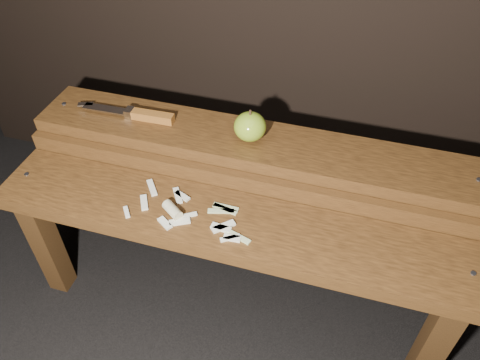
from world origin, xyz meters
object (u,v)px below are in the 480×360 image
(bench_front_tier, at_px, (226,240))
(apple, at_px, (250,127))
(knife, at_px, (140,115))
(bench_rear_tier, at_px, (251,164))

(bench_front_tier, distance_m, apple, 0.30)
(bench_front_tier, relative_size, knife, 4.14)
(apple, bearing_deg, knife, 179.75)
(bench_front_tier, distance_m, bench_rear_tier, 0.23)
(apple, height_order, knife, apple)
(bench_rear_tier, bearing_deg, knife, 178.98)
(knife, bearing_deg, bench_rear_tier, -1.02)
(bench_rear_tier, height_order, apple, apple)
(bench_rear_tier, relative_size, apple, 13.62)
(bench_front_tier, xyz_separation_m, apple, (-0.01, 0.23, 0.18))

